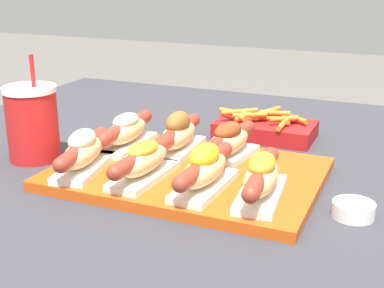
# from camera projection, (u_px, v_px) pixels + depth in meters

# --- Properties ---
(serving_tray) EXTENTS (0.46, 0.32, 0.02)m
(serving_tray) POSITION_uv_depth(u_px,v_px,m) (188.00, 174.00, 0.94)
(serving_tray) COLOR #CC4C14
(serving_tray) RESTS_ON patio_table
(hot_dog_0) EXTENTS (0.09, 0.19, 0.07)m
(hot_dog_0) POSITION_uv_depth(u_px,v_px,m) (83.00, 152.00, 0.92)
(hot_dog_0) COLOR white
(hot_dog_0) RESTS_ON serving_tray
(hot_dog_1) EXTENTS (0.07, 0.20, 0.06)m
(hot_dog_1) POSITION_uv_depth(u_px,v_px,m) (143.00, 161.00, 0.88)
(hot_dog_1) COLOR white
(hot_dog_1) RESTS_ON serving_tray
(hot_dog_2) EXTENTS (0.07, 0.20, 0.08)m
(hot_dog_2) POSITION_uv_depth(u_px,v_px,m) (204.00, 169.00, 0.84)
(hot_dog_2) COLOR white
(hot_dog_2) RESTS_ON serving_tray
(hot_dog_3) EXTENTS (0.07, 0.19, 0.07)m
(hot_dog_3) POSITION_uv_depth(u_px,v_px,m) (261.00, 177.00, 0.81)
(hot_dog_3) COLOR white
(hot_dog_3) RESTS_ON serving_tray
(hot_dog_4) EXTENTS (0.06, 0.20, 0.07)m
(hot_dog_4) POSITION_uv_depth(u_px,v_px,m) (126.00, 131.00, 1.04)
(hot_dog_4) COLOR white
(hot_dog_4) RESTS_ON serving_tray
(hot_dog_5) EXTENTS (0.07, 0.20, 0.08)m
(hot_dog_5) POSITION_uv_depth(u_px,v_px,m) (178.00, 134.00, 1.01)
(hot_dog_5) COLOR white
(hot_dog_5) RESTS_ON serving_tray
(hot_dog_6) EXTENTS (0.08, 0.19, 0.07)m
(hot_dog_6) POSITION_uv_depth(u_px,v_px,m) (228.00, 142.00, 0.97)
(hot_dog_6) COLOR white
(hot_dog_6) RESTS_ON serving_tray
(sauce_bowl) EXTENTS (0.06, 0.06, 0.02)m
(sauce_bowl) POSITION_uv_depth(u_px,v_px,m) (353.00, 209.00, 0.79)
(sauce_bowl) COLOR white
(sauce_bowl) RESTS_ON patio_table
(drink_cup) EXTENTS (0.10, 0.10, 0.20)m
(drink_cup) POSITION_uv_depth(u_px,v_px,m) (32.00, 123.00, 1.01)
(drink_cup) COLOR red
(drink_cup) RESTS_ON patio_table
(fries_basket) EXTENTS (0.21, 0.13, 0.06)m
(fries_basket) POSITION_uv_depth(u_px,v_px,m) (265.00, 128.00, 1.16)
(fries_basket) COLOR #B21919
(fries_basket) RESTS_ON patio_table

